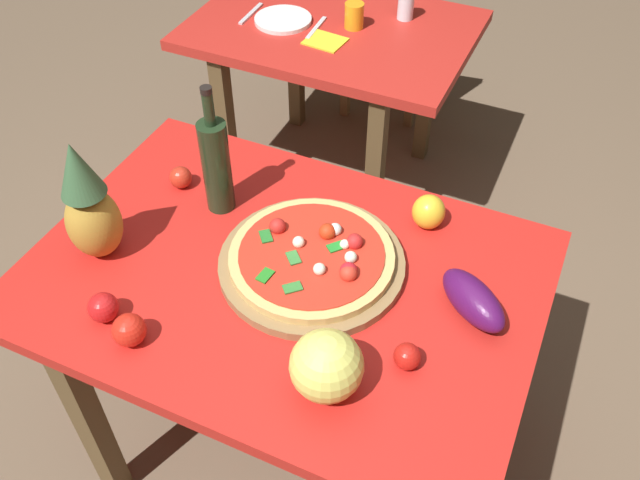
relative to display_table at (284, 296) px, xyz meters
name	(u,v)px	position (x,y,z in m)	size (l,w,h in m)	color
ground_plane	(292,426)	(0.00, 0.00, -0.66)	(10.00, 10.00, 0.00)	brown
display_table	(284,296)	(0.00, 0.00, 0.00)	(1.26, 0.89, 0.75)	brown
background_table	(332,51)	(-0.40, 1.22, -0.02)	(1.06, 0.74, 0.75)	brown
dining_chair	(387,22)	(-0.38, 1.82, -0.17)	(0.45, 0.45, 0.85)	olive
pizza_board	(312,263)	(0.06, 0.05, 0.10)	(0.47, 0.47, 0.03)	olive
pizza	(314,256)	(0.06, 0.05, 0.13)	(0.41, 0.41, 0.06)	#D7B568
wine_bottle	(216,164)	(-0.27, 0.16, 0.23)	(0.08, 0.08, 0.38)	#1D2F1A
pineapple_left	(89,207)	(-0.46, -0.12, 0.24)	(0.14, 0.14, 0.34)	#B38730
melon	(327,366)	(0.23, -0.26, 0.17)	(0.16, 0.16, 0.16)	#E1E066
bell_pepper	(429,212)	(0.27, 0.32, 0.13)	(0.09, 0.09, 0.10)	yellow
eggplant	(473,300)	(0.46, 0.07, 0.13)	(0.20, 0.09, 0.09)	#46114A
tomato_beside_pepper	(129,330)	(-0.22, -0.33, 0.13)	(0.08, 0.08, 0.08)	red
tomato_at_corner	(181,177)	(-0.41, 0.18, 0.12)	(0.06, 0.06, 0.06)	red
tomato_near_board	(407,356)	(0.37, -0.13, 0.12)	(0.06, 0.06, 0.06)	red
tomato_by_bottle	(103,308)	(-0.31, -0.30, 0.12)	(0.07, 0.07, 0.07)	red
drinking_glass_juice	(354,16)	(-0.32, 1.24, 0.14)	(0.07, 0.07, 0.09)	orange
drinking_glass_water	(406,4)	(-0.17, 1.38, 0.15)	(0.06, 0.06, 0.12)	silver
dinner_plate	(283,20)	(-0.58, 1.17, 0.10)	(0.22, 0.22, 0.02)	white
fork_utensil	(251,14)	(-0.72, 1.17, 0.09)	(0.02, 0.18, 0.01)	silver
knife_utensil	(316,28)	(-0.44, 1.17, 0.09)	(0.02, 0.18, 0.01)	silver
napkin_folded	(325,41)	(-0.37, 1.09, 0.09)	(0.14, 0.12, 0.01)	yellow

